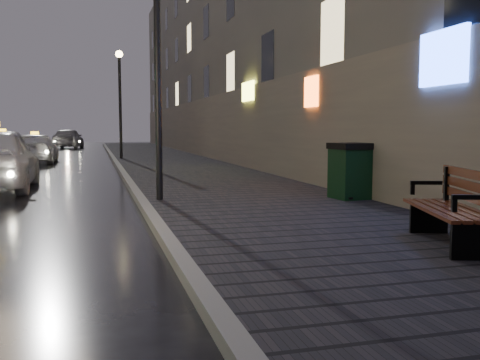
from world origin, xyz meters
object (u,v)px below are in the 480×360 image
at_px(bench, 456,207).
at_px(lamp_far, 120,90).
at_px(trash_bin, 351,170).
at_px(taxi_mid, 35,149).
at_px(taxi_far, 3,144).
at_px(car_far, 68,138).
at_px(lamp_near, 157,38).

bearing_deg(bench, lamp_far, 115.10).
bearing_deg(trash_bin, taxi_mid, 109.82).
bearing_deg(taxi_mid, lamp_far, -174.42).
distance_m(trash_bin, taxi_far, 25.92).
xyz_separation_m(bench, taxi_mid, (-7.10, 21.04, 0.03)).
distance_m(lamp_far, bench, 21.83).
height_order(lamp_far, bench, lamp_far).
xyz_separation_m(trash_bin, taxi_mid, (-7.92, 16.54, -0.08)).
bearing_deg(bench, car_far, 115.95).
distance_m(lamp_near, bench, 6.87).
xyz_separation_m(bench, taxi_far, (-9.57, 28.24, 0.10)).
height_order(lamp_near, car_far, lamp_near).
bearing_deg(bench, taxi_far, 125.49).
distance_m(lamp_near, trash_bin, 4.89).
distance_m(lamp_far, trash_bin, 17.58).
relative_size(lamp_near, bench, 2.62).
height_order(bench, taxi_mid, taxi_mid).
distance_m(bench, taxi_mid, 22.21).
distance_m(lamp_near, car_far, 34.60).
relative_size(lamp_near, car_far, 1.10).
height_order(taxi_mid, taxi_far, taxi_far).
bearing_deg(trash_bin, lamp_far, 97.37).
relative_size(taxi_mid, taxi_far, 0.88).
height_order(taxi_far, car_far, car_far).
xyz_separation_m(lamp_near, bench, (3.13, -5.41, -2.85)).
bearing_deg(taxi_far, trash_bin, -63.15).
bearing_deg(lamp_far, car_far, 100.16).
relative_size(lamp_near, lamp_far, 1.00).
xyz_separation_m(bench, trash_bin, (0.82, 4.50, 0.11)).
relative_size(trash_bin, taxi_far, 0.22).
distance_m(bench, trash_bin, 4.58).
bearing_deg(lamp_near, taxi_mid, 104.27).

